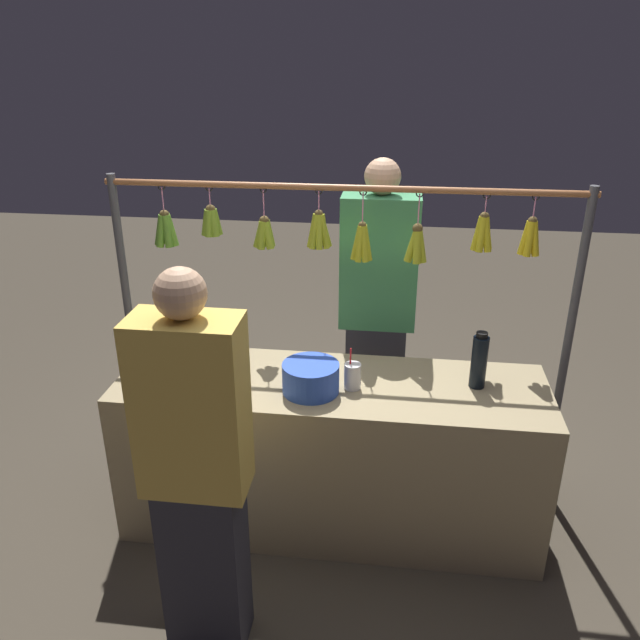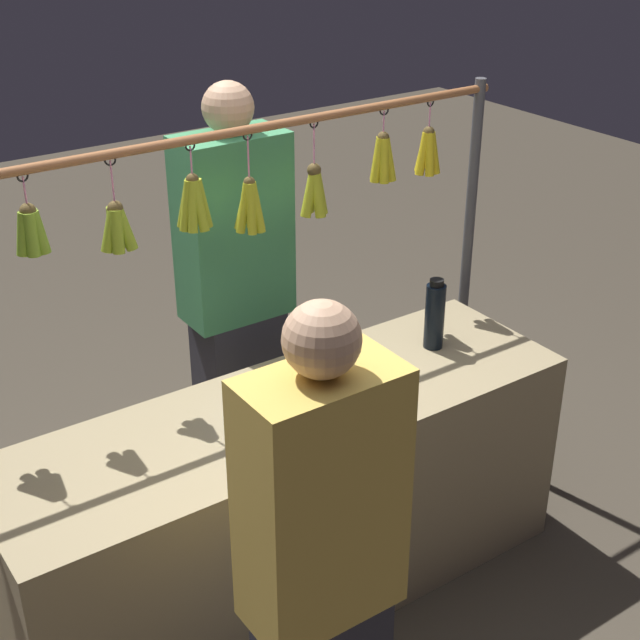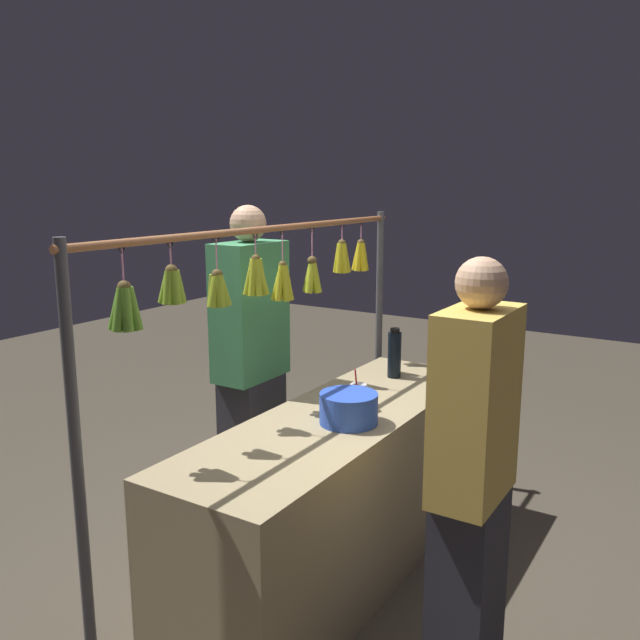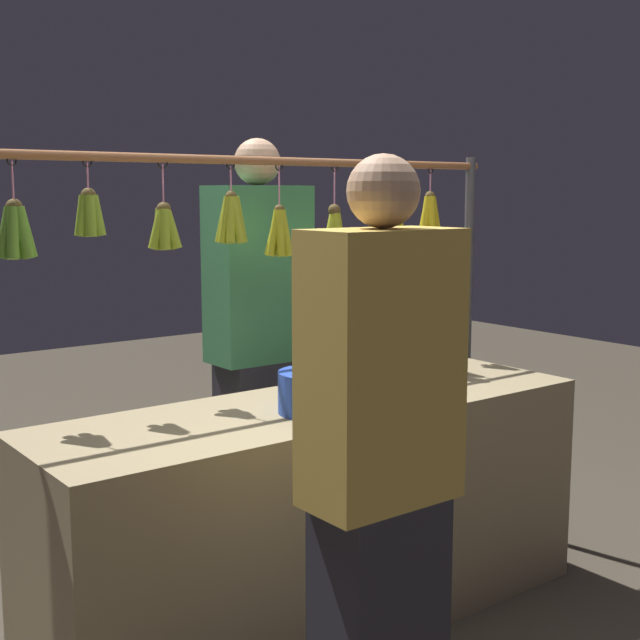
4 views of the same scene
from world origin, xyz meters
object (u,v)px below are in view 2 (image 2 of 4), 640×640
(blue_bucket, at_px, (283,410))
(customer_person, at_px, (321,596))
(water_bottle, at_px, (435,315))
(drink_cup, at_px, (321,388))
(vendor_person, at_px, (237,306))

(blue_bucket, bearing_deg, customer_person, 64.71)
(water_bottle, bearing_deg, blue_bucket, 10.79)
(drink_cup, height_order, customer_person, customer_person)
(blue_bucket, bearing_deg, water_bottle, -169.21)
(drink_cup, xyz_separation_m, customer_person, (0.52, 0.75, -0.07))
(water_bottle, distance_m, drink_cup, 0.59)
(blue_bucket, relative_size, vendor_person, 0.15)
(water_bottle, height_order, customer_person, customer_person)
(water_bottle, height_order, drink_cup, water_bottle)
(water_bottle, xyz_separation_m, vendor_person, (0.50, -0.62, -0.07))
(vendor_person, distance_m, customer_person, 1.58)
(customer_person, bearing_deg, drink_cup, -124.64)
(blue_bucket, height_order, drink_cup, drink_cup)
(drink_cup, relative_size, customer_person, 0.12)
(drink_cup, bearing_deg, blue_bucket, 16.19)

